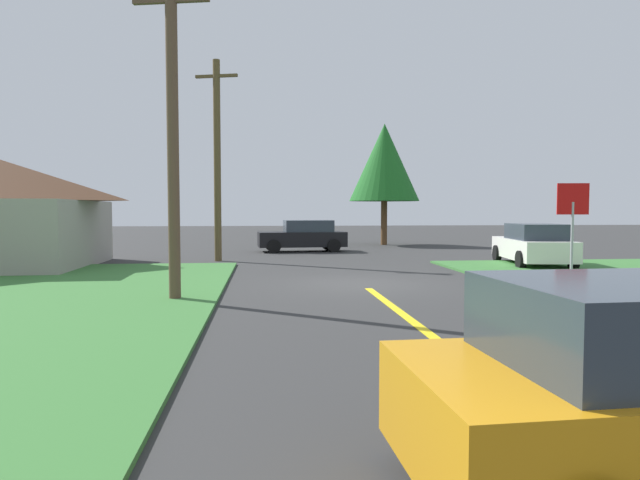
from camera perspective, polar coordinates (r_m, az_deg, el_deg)
ground_plane at (r=15.98m, az=4.38°, el=-4.56°), size 120.00×120.00×0.00m
lane_stripe_center at (r=8.37m, az=14.35°, el=-11.69°), size 0.20×14.00×0.01m
stop_sign at (r=15.28m, az=24.78°, el=2.32°), size 0.79×0.15×2.81m
car_approaching_junction at (r=28.34m, az=-1.72°, el=0.42°), size 4.60×2.17×1.62m
car_on_crossroad at (r=22.67m, az=21.31°, el=-0.45°), size 2.62×4.79×1.62m
utility_pole_near at (r=13.30m, az=-15.06°, el=10.63°), size 1.78×0.50×7.51m
utility_pole_mid at (r=23.44m, az=-10.64°, el=8.34°), size 1.77×0.58×8.34m
oak_tree_left at (r=34.15m, az=6.71°, el=7.99°), size 4.30×4.30×7.44m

